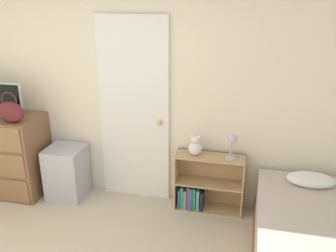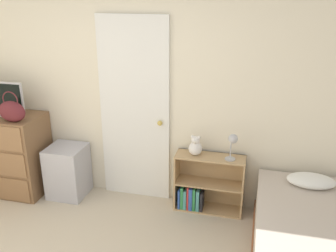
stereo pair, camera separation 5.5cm
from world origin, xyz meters
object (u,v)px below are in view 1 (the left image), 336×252
(handbag, at_px, (11,112))
(teddy_bear, at_px, (195,146))
(bed, at_px, (315,247))
(dresser, at_px, (6,154))
(bookshelf, at_px, (203,187))
(storage_bin, at_px, (67,172))
(desk_lamp, at_px, (233,141))

(handbag, bearing_deg, teddy_bear, 8.70)
(bed, bearing_deg, dresser, 169.46)
(bookshelf, bearing_deg, bed, -35.89)
(dresser, xyz_separation_m, bed, (3.42, -0.64, -0.22))
(storage_bin, distance_m, teddy_bear, 1.57)
(dresser, bearing_deg, bookshelf, 3.67)
(handbag, bearing_deg, storage_bin, 25.22)
(desk_lamp, distance_m, bed, 1.24)
(teddy_bear, xyz_separation_m, bed, (1.18, -0.78, -0.49))
(handbag, distance_m, storage_bin, 0.94)
(dresser, distance_m, storage_bin, 0.76)
(teddy_bear, distance_m, bed, 1.50)
(storage_bin, bearing_deg, handbag, -154.78)
(dresser, xyz_separation_m, teddy_bear, (2.24, 0.14, 0.27))
(handbag, height_order, bookshelf, handbag)
(handbag, bearing_deg, bed, -8.60)
(dresser, height_order, bed, dresser)
(handbag, height_order, storage_bin, handbag)
(dresser, xyz_separation_m, storage_bin, (0.74, 0.06, -0.17))
(handbag, bearing_deg, desk_lamp, 6.38)
(storage_bin, bearing_deg, teddy_bear, 3.09)
(desk_lamp, xyz_separation_m, bed, (0.79, -0.74, -0.60))
(dresser, xyz_separation_m, handbag, (0.27, -0.16, 0.60))
(teddy_bear, bearing_deg, dresser, -176.41)
(storage_bin, distance_m, bed, 2.77)
(dresser, relative_size, storage_bin, 1.57)
(bookshelf, bearing_deg, storage_bin, -176.76)
(dresser, distance_m, bookshelf, 2.35)
(desk_lamp, bearing_deg, teddy_bear, 174.52)
(storage_bin, bearing_deg, dresser, -175.39)
(dresser, relative_size, bed, 0.53)
(handbag, relative_size, desk_lamp, 1.18)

